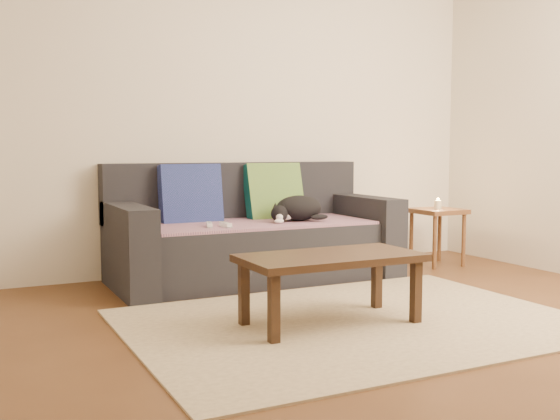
{
  "coord_description": "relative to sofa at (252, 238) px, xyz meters",
  "views": [
    {
      "loc": [
        -1.97,
        -2.9,
        0.98
      ],
      "look_at": [
        0.05,
        1.2,
        0.55
      ],
      "focal_mm": 42.0,
      "sensor_mm": 36.0,
      "label": 1
    }
  ],
  "objects": [
    {
      "name": "coffee_table",
      "position": [
        -0.15,
        -1.4,
        0.04
      ],
      "size": [
        1.0,
        0.5,
        0.4
      ],
      "color": "black",
      "rests_on": "rug"
    },
    {
      "name": "candle",
      "position": [
        1.64,
        -0.15,
        0.21
      ],
      "size": [
        0.06,
        0.06,
        0.09
      ],
      "color": "beige",
      "rests_on": "side_table"
    },
    {
      "name": "throw_blanket",
      "position": [
        0.0,
        -0.09,
        0.12
      ],
      "size": [
        1.66,
        0.74,
        0.02
      ],
      "primitive_type": "cube",
      "color": "#452B52",
      "rests_on": "sofa"
    },
    {
      "name": "cushion_navy",
      "position": [
        -0.42,
        0.17,
        0.32
      ],
      "size": [
        0.46,
        0.18,
        0.47
      ],
      "primitive_type": "cube",
      "rotation": [
        -0.15,
        0.0,
        0.0
      ],
      "color": "navy",
      "rests_on": "throw_blanket"
    },
    {
      "name": "wii_remote_a",
      "position": [
        -0.42,
        -0.23,
        0.15
      ],
      "size": [
        0.08,
        0.15,
        0.03
      ],
      "primitive_type": "cube",
      "rotation": [
        0.0,
        0.0,
        1.26
      ],
      "color": "white",
      "rests_on": "throw_blanket"
    },
    {
      "name": "back_wall",
      "position": [
        0.0,
        0.43,
        0.99
      ],
      "size": [
        4.5,
        0.04,
        2.6
      ],
      "primitive_type": "cube",
      "color": "beige",
      "rests_on": "ground"
    },
    {
      "name": "cushion_green",
      "position": [
        0.26,
        0.17,
        0.32
      ],
      "size": [
        0.46,
        0.23,
        0.47
      ],
      "primitive_type": "cube",
      "rotation": [
        -0.27,
        0.0,
        0.0
      ],
      "color": "#0B4743",
      "rests_on": "throw_blanket"
    },
    {
      "name": "rug",
      "position": [
        0.0,
        -1.42,
        -0.3
      ],
      "size": [
        2.5,
        1.8,
        0.01
      ],
      "primitive_type": "cube",
      "color": "tan",
      "rests_on": "ground"
    },
    {
      "name": "cat",
      "position": [
        0.3,
        -0.16,
        0.22
      ],
      "size": [
        0.48,
        0.37,
        0.19
      ],
      "rotation": [
        0.0,
        0.0,
        -0.34
      ],
      "color": "black",
      "rests_on": "throw_blanket"
    },
    {
      "name": "ground",
      "position": [
        0.0,
        -1.57,
        -0.31
      ],
      "size": [
        4.5,
        4.5,
        0.0
      ],
      "primitive_type": "plane",
      "color": "brown",
      "rests_on": "ground"
    },
    {
      "name": "wii_remote_b",
      "position": [
        -0.32,
        -0.28,
        0.15
      ],
      "size": [
        0.04,
        0.15,
        0.03
      ],
      "primitive_type": "cube",
      "rotation": [
        0.0,
        0.0,
        1.57
      ],
      "color": "white",
      "rests_on": "throw_blanket"
    },
    {
      "name": "sofa",
      "position": [
        0.0,
        0.0,
        0.0
      ],
      "size": [
        2.1,
        0.94,
        0.87
      ],
      "color": "#232328",
      "rests_on": "ground"
    },
    {
      "name": "side_table",
      "position": [
        1.64,
        -0.15,
        0.08
      ],
      "size": [
        0.38,
        0.38,
        0.48
      ],
      "color": "brown",
      "rests_on": "ground"
    }
  ]
}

